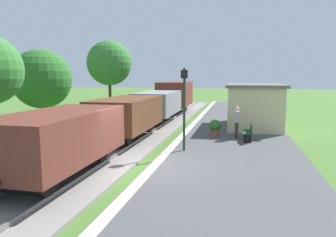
{
  "coord_description": "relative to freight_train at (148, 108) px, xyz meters",
  "views": [
    {
      "loc": [
        3.37,
        -10.94,
        3.56
      ],
      "look_at": [
        0.35,
        2.61,
        1.67
      ],
      "focal_mm": 33.69,
      "sensor_mm": 36.0,
      "label": 1
    }
  ],
  "objects": [
    {
      "name": "ground_plane",
      "position": [
        2.4,
        -8.84,
        -1.48
      ],
      "size": [
        160.0,
        160.0,
        0.0
      ],
      "primitive_type": "plane",
      "color": "#47702D"
    },
    {
      "name": "platform_slab",
      "position": [
        5.6,
        -8.84,
        -1.36
      ],
      "size": [
        6.0,
        60.0,
        0.25
      ],
      "primitive_type": "cube",
      "color": "#4C4C4F",
      "rests_on": "ground"
    },
    {
      "name": "platform_edge_stripe",
      "position": [
        2.8,
        -8.84,
        -1.23
      ],
      "size": [
        0.36,
        60.0,
        0.01
      ],
      "primitive_type": "cube",
      "color": "silver",
      "rests_on": "platform_slab"
    },
    {
      "name": "track_ballast",
      "position": [
        -0.0,
        -8.84,
        -1.42
      ],
      "size": [
        3.8,
        60.0,
        0.12
      ],
      "primitive_type": "cube",
      "color": "gray",
      "rests_on": "ground"
    },
    {
      "name": "rail_near",
      "position": [
        0.72,
        -8.84,
        -1.29
      ],
      "size": [
        0.07,
        60.0,
        0.14
      ],
      "primitive_type": "cube",
      "color": "slate",
      "rests_on": "track_ballast"
    },
    {
      "name": "rail_far",
      "position": [
        -0.72,
        -8.84,
        -1.29
      ],
      "size": [
        0.07,
        60.0,
        0.14
      ],
      "primitive_type": "cube",
      "color": "slate",
      "rests_on": "track_ballast"
    },
    {
      "name": "freight_train",
      "position": [
        0.0,
        0.0,
        0.0
      ],
      "size": [
        2.5,
        26.0,
        2.72
      ],
      "color": "brown",
      "rests_on": "rail_near"
    },
    {
      "name": "station_hut",
      "position": [
        6.8,
        1.41,
        0.17
      ],
      "size": [
        3.5,
        5.8,
        2.78
      ],
      "color": "beige",
      "rests_on": "platform_slab"
    },
    {
      "name": "bench_near_hut",
      "position": [
        6.37,
        -3.29,
        -0.76
      ],
      "size": [
        0.42,
        1.5,
        0.91
      ],
      "color": "#1E4C2D",
      "rests_on": "platform_slab"
    },
    {
      "name": "person_waiting",
      "position": [
        5.74,
        -2.89,
        -0.3
      ],
      "size": [
        0.31,
        0.42,
        1.71
      ],
      "rotation": [
        0.0,
        0.0,
        3.34
      ],
      "color": "#38332D",
      "rests_on": "platform_slab"
    },
    {
      "name": "potted_planter",
      "position": [
        4.57,
        -2.47,
        -0.76
      ],
      "size": [
        0.64,
        0.64,
        0.92
      ],
      "color": "brown",
      "rests_on": "platform_slab"
    },
    {
      "name": "lamp_post_near",
      "position": [
        3.48,
        -6.2,
        1.32
      ],
      "size": [
        0.28,
        0.28,
        3.7
      ],
      "color": "#193823",
      "rests_on": "platform_slab"
    },
    {
      "name": "tree_trackside_far",
      "position": [
        -7.48,
        -0.35,
        1.85
      ],
      "size": [
        4.07,
        4.07,
        5.37
      ],
      "color": "#4C3823",
      "rests_on": "ground"
    },
    {
      "name": "tree_field_left",
      "position": [
        -5.92,
        7.78,
        3.23
      ],
      "size": [
        4.11,
        4.11,
        6.78
      ],
      "color": "#4C3823",
      "rests_on": "ground"
    }
  ]
}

